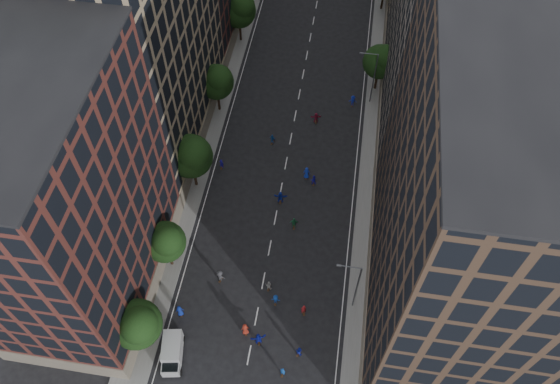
# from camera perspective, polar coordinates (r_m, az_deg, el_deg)

# --- Properties ---
(ground) EXTENTS (240.00, 240.00, 0.00)m
(ground) POSITION_cam_1_polar(r_m,az_deg,el_deg) (80.27, 1.55, 7.72)
(ground) COLOR black
(ground) RESTS_ON ground
(sidewalk_left) EXTENTS (4.00, 105.00, 0.15)m
(sidewalk_left) POSITION_cam_1_polar(r_m,az_deg,el_deg) (87.26, -5.75, 12.14)
(sidewalk_left) COLOR slate
(sidewalk_left) RESTS_ON ground
(sidewalk_right) EXTENTS (4.00, 105.00, 0.15)m
(sidewalk_right) POSITION_cam_1_polar(r_m,az_deg,el_deg) (85.46, 10.39, 10.33)
(sidewalk_right) COLOR slate
(sidewalk_right) RESTS_ON ground
(bldg_left_a) EXTENTS (14.00, 22.00, 30.00)m
(bldg_left_a) POSITION_cam_1_polar(r_m,az_deg,el_deg) (56.44, -21.98, -1.33)
(bldg_left_a) COLOR #4F231E
(bldg_left_a) RESTS_ON ground
(bldg_left_b) EXTENTS (14.00, 26.00, 34.00)m
(bldg_left_b) POSITION_cam_1_polar(r_m,az_deg,el_deg) (69.54, -15.08, 15.94)
(bldg_left_b) COLOR #9A8464
(bldg_left_b) RESTS_ON ground
(bldg_right_a) EXTENTS (14.00, 30.00, 36.00)m
(bldg_right_a) POSITION_cam_1_polar(r_m,az_deg,el_deg) (51.66, 19.26, -1.26)
(bldg_right_a) COLOR #412F23
(bldg_right_a) RESTS_ON ground
(bldg_right_b) EXTENTS (14.00, 28.00, 33.00)m
(bldg_right_b) POSITION_cam_1_polar(r_m,az_deg,el_deg) (73.25, 17.89, 16.85)
(bldg_right_b) COLOR #6A6157
(bldg_right_b) RESTS_ON ground
(tree_left_0) EXTENTS (5.20, 5.20, 8.83)m
(tree_left_0) POSITION_cam_1_polar(r_m,az_deg,el_deg) (58.20, -14.66, -13.25)
(tree_left_0) COLOR black
(tree_left_0) RESTS_ON ground
(tree_left_1) EXTENTS (4.80, 4.80, 8.21)m
(tree_left_1) POSITION_cam_1_polar(r_m,az_deg,el_deg) (62.50, -11.86, -5.09)
(tree_left_1) COLOR black
(tree_left_1) RESTS_ON ground
(tree_left_2) EXTENTS (5.60, 5.60, 9.45)m
(tree_left_2) POSITION_cam_1_polar(r_m,az_deg,el_deg) (68.21, -9.22, 3.80)
(tree_left_2) COLOR black
(tree_left_2) RESTS_ON ground
(tree_left_3) EXTENTS (5.00, 5.00, 8.58)m
(tree_left_3) POSITION_cam_1_polar(r_m,az_deg,el_deg) (77.77, -6.60, 11.46)
(tree_left_3) COLOR black
(tree_left_3) RESTS_ON ground
(tree_left_4) EXTENTS (5.40, 5.40, 9.08)m
(tree_left_4) POSITION_cam_1_polar(r_m,az_deg,el_deg) (89.58, -4.23, 18.50)
(tree_left_4) COLOR black
(tree_left_4) RESTS_ON ground
(tree_right_a) EXTENTS (5.00, 5.00, 8.39)m
(tree_right_a) POSITION_cam_1_polar(r_m,az_deg,el_deg) (82.02, 10.55, 13.35)
(tree_right_a) COLOR black
(tree_right_a) RESTS_ON ground
(streetlamp_near) EXTENTS (2.64, 0.22, 9.06)m
(streetlamp_near) POSITION_cam_1_polar(r_m,az_deg,el_deg) (59.61, 7.87, -9.61)
(streetlamp_near) COLOR #595B60
(streetlamp_near) RESTS_ON ground
(streetlamp_far) EXTENTS (2.64, 0.22, 9.06)m
(streetlamp_far) POSITION_cam_1_polar(r_m,az_deg,el_deg) (80.10, 9.67, 11.89)
(streetlamp_far) COLOR #595B60
(streetlamp_far) RESTS_ON ground
(cargo_van) EXTENTS (2.82, 4.75, 2.38)m
(cargo_van) POSITION_cam_1_polar(r_m,az_deg,el_deg) (61.46, -11.21, -16.11)
(cargo_van) COLOR #BCBCBF
(cargo_van) RESTS_ON ground
(skater_0) EXTENTS (1.04, 0.87, 1.80)m
(skater_0) POSITION_cam_1_polar(r_m,az_deg,el_deg) (63.48, -10.42, -12.12)
(skater_0) COLOR navy
(skater_0) RESTS_ON ground
(skater_1) EXTENTS (0.61, 0.44, 1.56)m
(skater_1) POSITION_cam_1_polar(r_m,az_deg,el_deg) (60.24, 0.28, -18.25)
(skater_1) COLOR #144AA6
(skater_1) RESTS_ON ground
(skater_2) EXTENTS (0.90, 0.80, 1.54)m
(skater_2) POSITION_cam_1_polar(r_m,az_deg,el_deg) (60.98, 1.98, -16.27)
(skater_2) COLOR navy
(skater_2) RESTS_ON ground
(skater_3) EXTENTS (1.02, 0.60, 1.56)m
(skater_3) POSITION_cam_1_polar(r_m,az_deg,el_deg) (63.17, -0.46, -11.18)
(skater_3) COLOR #123A94
(skater_3) RESTS_ON ground
(skater_4) EXTENTS (1.04, 0.59, 1.68)m
(skater_4) POSITION_cam_1_polar(r_m,az_deg,el_deg) (62.00, -11.58, -16.06)
(skater_4) COLOR #1422AA
(skater_4) RESTS_ON ground
(skater_5) EXTENTS (1.85, 1.21, 1.91)m
(skater_5) POSITION_cam_1_polar(r_m,az_deg,el_deg) (61.26, -2.27, -15.08)
(skater_5) COLOR navy
(skater_5) RESTS_ON ground
(skater_6) EXTENTS (1.09, 0.90, 1.92)m
(skater_6) POSITION_cam_1_polar(r_m,az_deg,el_deg) (61.72, -3.65, -14.11)
(skater_6) COLOR #A62A1B
(skater_6) RESTS_ON ground
(skater_7) EXTENTS (0.73, 0.61, 1.71)m
(skater_7) POSITION_cam_1_polar(r_m,az_deg,el_deg) (62.66, 2.48, -12.16)
(skater_7) COLOR #A51B1E
(skater_7) RESTS_ON ground
(skater_8) EXTENTS (0.78, 0.64, 1.50)m
(skater_8) POSITION_cam_1_polar(r_m,az_deg,el_deg) (63.98, -1.19, -9.73)
(skater_8) COLOR silver
(skater_8) RESTS_ON ground
(skater_9) EXTENTS (1.33, 0.97, 1.84)m
(skater_9) POSITION_cam_1_polar(r_m,az_deg,el_deg) (64.68, -6.27, -8.74)
(skater_9) COLOR #39393D
(skater_9) RESTS_ON ground
(skater_10) EXTENTS (1.13, 0.55, 1.87)m
(skater_10) POSITION_cam_1_polar(r_m,az_deg,el_deg) (67.94, 1.49, -3.27)
(skater_10) COLOR #1F693D
(skater_10) RESTS_ON ground
(skater_11) EXTENTS (1.79, 0.69, 1.88)m
(skater_11) POSITION_cam_1_polar(r_m,az_deg,el_deg) (70.10, 0.04, -0.56)
(skater_11) COLOR #1328A2
(skater_11) RESTS_ON ground
(skater_12) EXTENTS (0.96, 0.65, 1.91)m
(skater_12) POSITION_cam_1_polar(r_m,az_deg,el_deg) (72.52, 2.80, 1.99)
(skater_12) COLOR #1632BA
(skater_12) RESTS_ON ground
(skater_13) EXTENTS (0.65, 0.49, 1.61)m
(skater_13) POSITION_cam_1_polar(r_m,az_deg,el_deg) (74.02, -6.13, 2.94)
(skater_13) COLOR #181190
(skater_13) RESTS_ON ground
(skater_14) EXTENTS (0.85, 0.71, 1.58)m
(skater_14) POSITION_cam_1_polar(r_m,az_deg,el_deg) (72.08, 3.51, 1.26)
(skater_14) COLOR #1915AD
(skater_14) RESTS_ON ground
(skater_15) EXTENTS (1.19, 0.75, 1.77)m
(skater_15) POSITION_cam_1_polar(r_m,az_deg,el_deg) (82.16, 7.60, 9.42)
(skater_15) COLOR #1424A5
(skater_15) RESTS_ON ground
(skater_16) EXTENTS (0.99, 0.67, 1.57)m
(skater_16) POSITION_cam_1_polar(r_m,az_deg,el_deg) (76.48, -0.80, 5.54)
(skater_16) COLOR #144CA5
(skater_16) RESTS_ON ground
(skater_17) EXTENTS (1.63, 0.79, 1.69)m
(skater_17) POSITION_cam_1_polar(r_m,az_deg,el_deg) (79.29, 3.78, 7.73)
(skater_17) COLOR maroon
(skater_17) RESTS_ON ground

